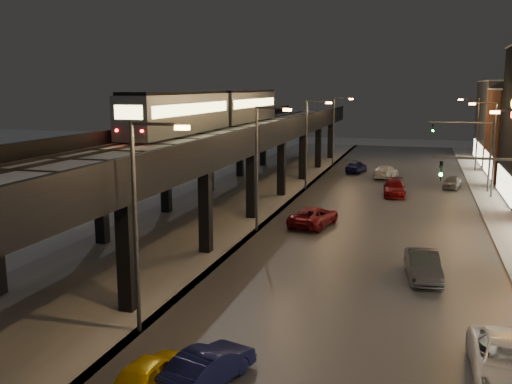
# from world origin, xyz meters

# --- Properties ---
(road_surface) EXTENTS (17.00, 120.00, 0.06)m
(road_surface) POSITION_xyz_m (7.50, 35.00, 0.03)
(road_surface) COLOR #46474D
(road_surface) RESTS_ON ground
(under_viaduct_pavement) EXTENTS (11.00, 120.00, 0.06)m
(under_viaduct_pavement) POSITION_xyz_m (-6.00, 35.00, 0.03)
(under_viaduct_pavement) COLOR #9FA1A8
(under_viaduct_pavement) RESTS_ON ground
(elevated_viaduct) EXTENTS (9.00, 100.00, 6.30)m
(elevated_viaduct) POSITION_xyz_m (-6.00, 31.84, 5.62)
(elevated_viaduct) COLOR black
(elevated_viaduct) RESTS_ON ground
(viaduct_trackbed) EXTENTS (8.40, 100.00, 0.32)m
(viaduct_trackbed) POSITION_xyz_m (-6.01, 31.97, 6.39)
(viaduct_trackbed) COLOR #B2B7C1
(viaduct_trackbed) RESTS_ON elevated_viaduct
(viaduct_parapet_streetside) EXTENTS (0.30, 100.00, 1.10)m
(viaduct_parapet_streetside) POSITION_xyz_m (-1.65, 32.00, 6.85)
(viaduct_parapet_streetside) COLOR black
(viaduct_parapet_streetside) RESTS_ON elevated_viaduct
(viaduct_parapet_far) EXTENTS (0.30, 100.00, 1.10)m
(viaduct_parapet_far) POSITION_xyz_m (-10.35, 32.00, 6.85)
(viaduct_parapet_far) COLOR black
(viaduct_parapet_far) RESTS_ON elevated_viaduct
(streetlight_left_1) EXTENTS (2.57, 0.28, 9.00)m
(streetlight_left_1) POSITION_xyz_m (-0.43, 13.00, 5.24)
(streetlight_left_1) COLOR #38383A
(streetlight_left_1) RESTS_ON ground
(streetlight_left_2) EXTENTS (2.57, 0.28, 9.00)m
(streetlight_left_2) POSITION_xyz_m (-0.43, 31.00, 5.24)
(streetlight_left_2) COLOR #38383A
(streetlight_left_2) RESTS_ON ground
(streetlight_left_3) EXTENTS (2.57, 0.28, 9.00)m
(streetlight_left_3) POSITION_xyz_m (-0.43, 49.00, 5.24)
(streetlight_left_3) COLOR #38383A
(streetlight_left_3) RESTS_ON ground
(streetlight_right_3) EXTENTS (2.56, 0.28, 9.00)m
(streetlight_right_3) POSITION_xyz_m (16.73, 49.00, 5.24)
(streetlight_right_3) COLOR #38383A
(streetlight_right_3) RESTS_ON ground
(streetlight_left_4) EXTENTS (2.57, 0.28, 9.00)m
(streetlight_left_4) POSITION_xyz_m (-0.43, 67.00, 5.24)
(streetlight_left_4) COLOR #38383A
(streetlight_left_4) RESTS_ON ground
(streetlight_right_4) EXTENTS (2.56, 0.28, 9.00)m
(streetlight_right_4) POSITION_xyz_m (16.73, 67.00, 5.24)
(streetlight_right_4) COLOR #38383A
(streetlight_right_4) RESTS_ON ground
(traffic_light_rig_b) EXTENTS (6.10, 0.34, 7.00)m
(traffic_light_rig_b) POSITION_xyz_m (15.84, 52.00, 4.50)
(traffic_light_rig_b) COLOR #38383A
(traffic_light_rig_b) RESTS_ON ground
(subway_train) EXTENTS (2.82, 34.25, 3.37)m
(subway_train) POSITION_xyz_m (-8.50, 44.04, 8.29)
(subway_train) COLOR gray
(subway_train) RESTS_ON viaduct_trackbed
(car_taxi) EXTENTS (2.05, 4.02, 1.31)m
(car_taxi) POSITION_xyz_m (2.04, 8.66, 0.66)
(car_taxi) COLOR #E0AA00
(car_taxi) RESTS_ON ground
(car_near_white) EXTENTS (2.51, 4.31, 1.34)m
(car_near_white) POSITION_xyz_m (3.74, 9.67, 0.67)
(car_near_white) COLOR #111544
(car_near_white) RESTS_ON ground
(car_mid_silver) EXTENTS (3.44, 5.69, 1.48)m
(car_mid_silver) POSITION_xyz_m (3.01, 33.60, 0.74)
(car_mid_silver) COLOR maroon
(car_mid_silver) RESTS_ON ground
(car_mid_dark) EXTENTS (3.06, 5.36, 1.46)m
(car_mid_dark) POSITION_xyz_m (6.75, 58.30, 0.73)
(car_mid_dark) COLOR silver
(car_mid_dark) RESTS_ON ground
(car_far_white) EXTENTS (2.49, 4.55, 1.47)m
(car_far_white) POSITION_xyz_m (3.00, 61.71, 0.73)
(car_far_white) COLOR #13174B
(car_far_white) RESTS_ON ground
(car_onc_silver) EXTENTS (2.17, 4.76, 1.51)m
(car_onc_silver) POSITION_xyz_m (10.91, 23.37, 0.76)
(car_onc_silver) COLOR #32343C
(car_onc_silver) RESTS_ON ground
(car_onc_dark) EXTENTS (2.49, 5.38, 1.49)m
(car_onc_dark) POSITION_xyz_m (13.81, 12.71, 0.75)
(car_onc_dark) COLOR white
(car_onc_dark) RESTS_ON ground
(car_onc_white) EXTENTS (2.37, 5.10, 1.44)m
(car_onc_white) POSITION_xyz_m (8.20, 47.73, 0.72)
(car_onc_white) COLOR maroon
(car_onc_white) RESTS_ON ground
(car_onc_red) EXTENTS (2.17, 3.91, 1.26)m
(car_onc_red) POSITION_xyz_m (13.71, 53.36, 0.63)
(car_onc_red) COLOR slate
(car_onc_red) RESTS_ON ground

